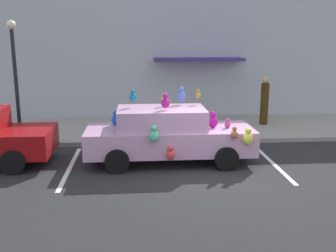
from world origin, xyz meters
TOP-DOWN VIEW (x-y plane):
  - ground_plane at (0.00, 0.00)m, footprint 60.00×60.00m
  - sidewalk at (0.00, 5.00)m, footprint 24.00×4.00m
  - storefront_building at (0.01, 7.14)m, footprint 24.00×1.25m
  - parking_stripe_front at (1.95, 1.00)m, footprint 0.12×3.60m
  - parking_stripe_rear at (-3.67, 1.00)m, footprint 0.12×3.60m
  - plush_covered_car at (-0.98, 1.26)m, footprint 4.63×1.98m
  - teddy_bear_on_sidewalk at (-0.83, 3.93)m, footprint 0.38×0.32m
  - street_lamp_post at (-5.65, 3.50)m, footprint 0.28×0.28m
  - pedestrian_near_shopfront at (3.03, 5.13)m, footprint 0.31×0.31m

SIDE VIEW (x-z plane):
  - ground_plane at x=0.00m, z-range 0.00..0.00m
  - parking_stripe_front at x=1.95m, z-range 0.00..0.01m
  - parking_stripe_rear at x=-3.67m, z-range 0.00..0.01m
  - sidewalk at x=0.00m, z-range 0.00..0.15m
  - teddy_bear_on_sidewalk at x=-0.83m, z-range 0.12..0.85m
  - plush_covered_car at x=-0.98m, z-range -0.23..1.83m
  - pedestrian_near_shopfront at x=3.03m, z-range 0.11..1.94m
  - street_lamp_post at x=-5.65m, z-range 0.58..4.39m
  - storefront_building at x=0.01m, z-range -0.01..6.39m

